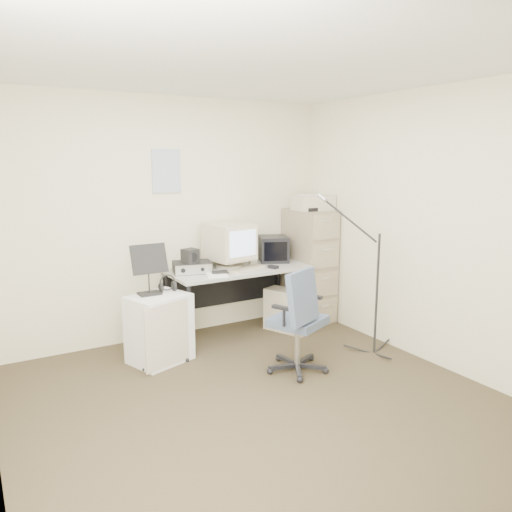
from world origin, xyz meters
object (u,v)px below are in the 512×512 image
desk (239,301)px  side_cart (159,328)px  filing_cabinet (309,265)px  office_chair (298,319)px

desk → side_cart: desk is taller
filing_cabinet → desk: size_ratio=0.87×
office_chair → side_cart: size_ratio=1.51×
office_chair → side_cart: 1.30m
filing_cabinet → side_cart: 2.01m
desk → side_cart: size_ratio=2.35×
desk → filing_cabinet: bearing=1.8°
desk → office_chair: (-0.02, -1.12, 0.12)m
filing_cabinet → desk: (-0.95, -0.03, -0.29)m
desk → office_chair: office_chair is taller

